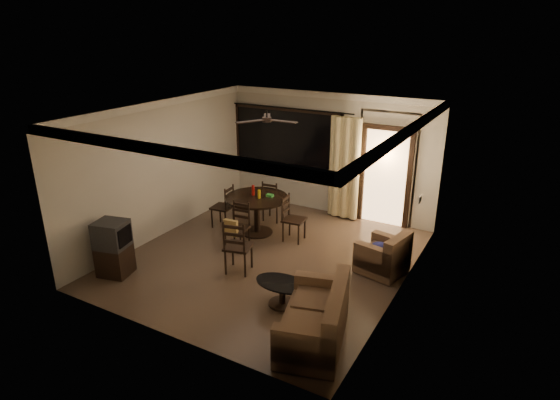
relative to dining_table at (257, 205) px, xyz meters
The scene contains 12 objects.
ground 1.34m from the dining_table, 47.86° to the right, with size 5.50×5.50×0.00m, color #7F6651.
room_shell 2.03m from the dining_table, 33.20° to the left, with size 5.50×6.70×5.50m.
dining_table is the anchor object (origin of this frame).
dining_chair_west 0.91m from the dining_table, behind, with size 0.45×0.45×0.95m.
dining_chair_east 0.91m from the dining_table, ahead, with size 0.45×0.45×0.95m.
dining_chair_south 0.92m from the dining_table, 85.29° to the right, with size 0.45×0.51×0.95m.
dining_chair_north 0.87m from the dining_table, 94.90° to the left, with size 0.45×0.45×0.95m.
tv_cabinet 3.00m from the dining_table, 114.84° to the right, with size 0.62×0.59×1.01m.
sofa 3.80m from the dining_table, 45.16° to the right, with size 1.20×1.71×0.83m.
armchair 2.92m from the dining_table, ahead, with size 0.90×0.90×0.76m.
coffee_table 2.81m from the dining_table, 49.79° to the right, with size 0.91×0.54×0.40m.
side_chair 1.72m from the dining_table, 69.46° to the right, with size 0.55×0.55×1.02m.
Camera 1 is at (4.11, -6.84, 4.17)m, focal length 30.00 mm.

